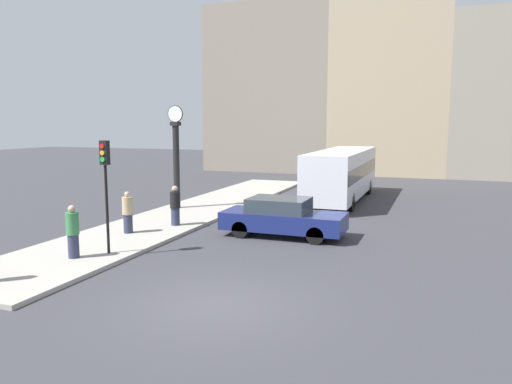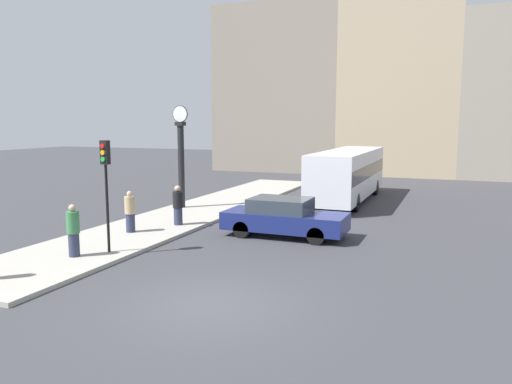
{
  "view_description": "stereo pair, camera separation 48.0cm",
  "coord_description": "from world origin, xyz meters",
  "views": [
    {
      "loc": [
        4.86,
        -10.35,
        4.32
      ],
      "look_at": [
        -0.96,
        5.33,
        1.97
      ],
      "focal_mm": 35.0,
      "sensor_mm": 36.0,
      "label": 1
    },
    {
      "loc": [
        5.3,
        -10.17,
        4.32
      ],
      "look_at": [
        -0.96,
        5.33,
        1.97
      ],
      "focal_mm": 35.0,
      "sensor_mm": 36.0,
      "label": 2
    }
  ],
  "objects": [
    {
      "name": "sidewalk_corner",
      "position": [
        -6.17,
        10.88,
        0.07
      ],
      "size": [
        3.84,
        25.77,
        0.13
      ],
      "primitive_type": "cube",
      "color": "#A39E93",
      "rests_on": "ground_plane"
    },
    {
      "name": "pedestrian_black_jacket",
      "position": [
        -5.21,
        7.31,
        0.93
      ],
      "size": [
        0.42,
        0.42,
        1.63
      ],
      "color": "#2D334C",
      "rests_on": "sidewalk_corner"
    },
    {
      "name": "pedestrian_green_hoodie",
      "position": [
        -5.72,
        1.84,
        0.95
      ],
      "size": [
        0.39,
        0.39,
        1.66
      ],
      "color": "#2D334C",
      "rests_on": "sidewalk_corner"
    },
    {
      "name": "pedestrian_tan_coat",
      "position": [
        -6.2,
        5.42,
        0.91
      ],
      "size": [
        0.4,
        0.4,
        1.59
      ],
      "color": "#2D334C",
      "rests_on": "sidewalk_corner"
    },
    {
      "name": "street_clock",
      "position": [
        -7.23,
        11.05,
        2.59
      ],
      "size": [
        0.81,
        0.4,
        4.98
      ],
      "color": "black",
      "rests_on": "sidewalk_corner"
    },
    {
      "name": "sedan_car",
      "position": [
        -0.68,
        7.47,
        0.74
      ],
      "size": [
        4.65,
        1.89,
        1.47
      ],
      "color": "navy",
      "rests_on": "ground_plane"
    },
    {
      "name": "ground_plane",
      "position": [
        0.0,
        0.0,
        0.0
      ],
      "size": [
        120.0,
        120.0,
        0.0
      ],
      "primitive_type": "plane",
      "color": "#38383D"
    },
    {
      "name": "building_row",
      "position": [
        -0.31,
        32.44,
        7.88
      ],
      "size": [
        30.31,
        5.0,
        19.22
      ],
      "color": "gray",
      "rests_on": "ground_plane"
    },
    {
      "name": "traffic_light_near",
      "position": [
        -5.05,
        2.68,
        2.73
      ],
      "size": [
        0.26,
        0.24,
        3.62
      ],
      "color": "black",
      "rests_on": "sidewalk_corner"
    },
    {
      "name": "bus_distant",
      "position": [
        -0.19,
        16.87,
        1.59
      ],
      "size": [
        2.36,
        9.93,
        2.78
      ],
      "color": "silver",
      "rests_on": "ground_plane"
    }
  ]
}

